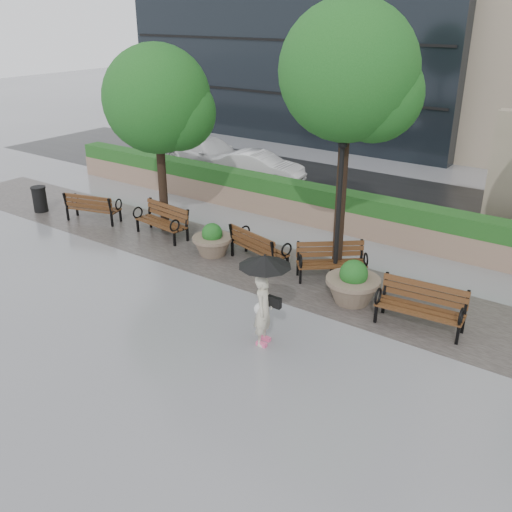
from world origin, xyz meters
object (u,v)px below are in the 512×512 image
Objects in this scene: bench_1 at (162,228)px; lamppost at (338,221)px; bench_3 at (331,269)px; pedestrian at (264,291)px; car_left at (208,154)px; planter_left at (212,243)px; bench_4 at (419,316)px; bench_2 at (259,254)px; planter_right at (353,286)px; trash_bin at (40,200)px; car_right at (259,167)px; bench_0 at (94,213)px.

lamppost reaches higher than bench_1.
pedestrian reaches higher than bench_3.
planter_left is at bearing -130.83° from car_left.
bench_1 is at bearing 170.16° from bench_4.
bench_2 is 10.98m from car_left.
bench_3 is 0.93× the size of bench_4.
planter_right is at bearing -43.13° from lamppost.
lamppost reaches higher than trash_bin.
pedestrian is at bearing -104.58° from planter_right.
trash_bin is at bearing -175.82° from planter_left.
trash_bin is 8.37m from car_left.
bench_1 is 0.51× the size of car_right.
pedestrian is (4.11, -3.18, 0.90)m from planter_left.
lamppost reaches higher than bench_0.
car_left reaches higher than planter_left.
car_right reaches higher than bench_1.
planter_right is (1.11, -0.91, 0.15)m from bench_3.
car_left reaches higher than bench_0.
car_left is 1.25× the size of car_right.
planter_right is 1.54× the size of trash_bin.
bench_2 is 0.97× the size of pedestrian.
car_left is at bearing 29.54° from pedestrian.
bench_1 is 0.98× the size of bench_4.
bench_4 is at bearing 0.11° from trash_bin.
lamppost reaches higher than bench_4.
planter_left is at bearing -163.53° from car_right.
planter_left is 4.87m from planter_right.
bench_0 is at bearing 57.14° from pedestrian.
planter_left is 8.08m from car_right.
bench_0 is at bearing 10.32° from trash_bin.
pedestrian reaches higher than bench_4.
bench_3 is at bearing 140.65° from planter_right.
bench_2 is at bearing -123.79° from car_left.
pedestrian reaches higher than bench_1.
bench_4 is (2.97, -1.16, 0.02)m from bench_3.
bench_1 is 0.99× the size of bench_2.
bench_0 is 1.68× the size of planter_left.
trash_bin is at bearing -165.67° from bench_1.
planter_left is at bearing -170.46° from lamppost.
planter_left is 0.57× the size of pedestrian.
bench_1 is 0.41× the size of car_left.
planter_right reaches higher than planter_left.
bench_4 is (12.04, -0.42, 0.01)m from bench_0.
bench_3 is 3.94m from pedestrian.
bench_4 is 0.42× the size of car_left.
pedestrian is at bearing -139.76° from bench_4.
bench_4 is 0.52× the size of car_right.
trash_bin is (-7.76, -0.57, 0.05)m from planter_left.
planter_right is at bearing -29.48° from pedestrian.
car_right reaches higher than bench_3.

